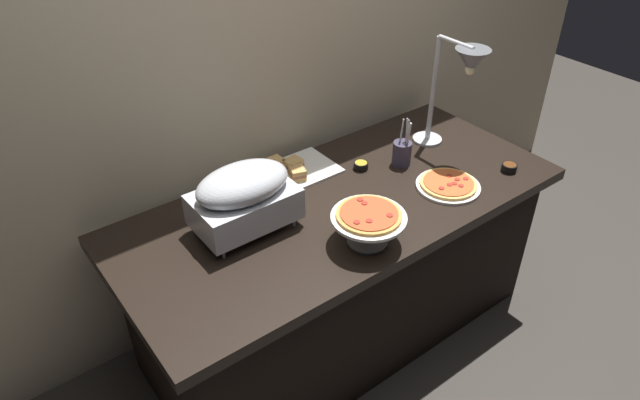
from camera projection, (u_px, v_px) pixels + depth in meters
ground_plane at (338, 327)px, 2.82m from camera, size 8.00×8.00×0.00m
back_wall at (270, 62)px, 2.45m from camera, size 4.40×0.04×2.40m
buffet_table at (340, 268)px, 2.60m from camera, size 1.90×0.84×0.76m
chafing_dish at (244, 196)px, 2.14m from camera, size 0.39×0.24×0.27m
heat_lamp at (463, 71)px, 2.46m from camera, size 0.15×0.33×0.52m
pizza_plate_front at (448, 185)px, 2.45m from camera, size 0.27×0.27×0.03m
pizza_plate_center at (369, 219)px, 2.10m from camera, size 0.28×0.28×0.14m
sandwich_platter at (289, 171)px, 2.53m from camera, size 0.39×0.26×0.06m
sauce_cup_near at (361, 165)px, 2.57m from camera, size 0.07×0.07×0.03m
sauce_cup_far at (509, 167)px, 2.56m from camera, size 0.07×0.07×0.03m
utensil_holder at (402, 152)px, 2.58m from camera, size 0.08×0.08×0.22m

